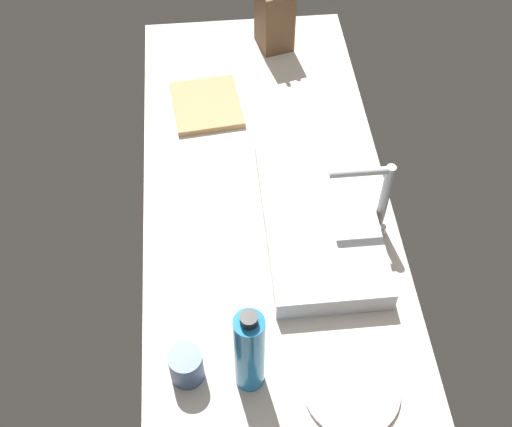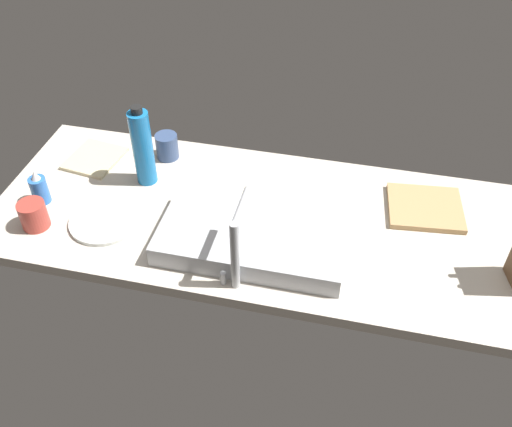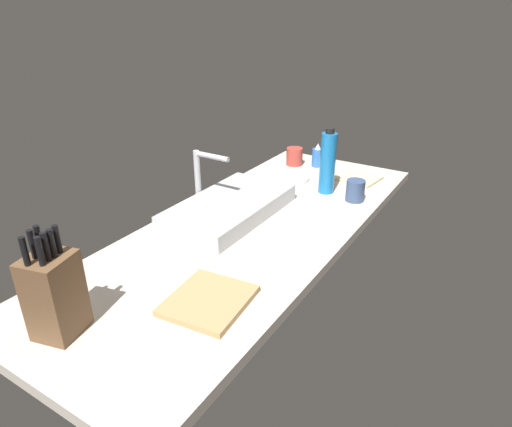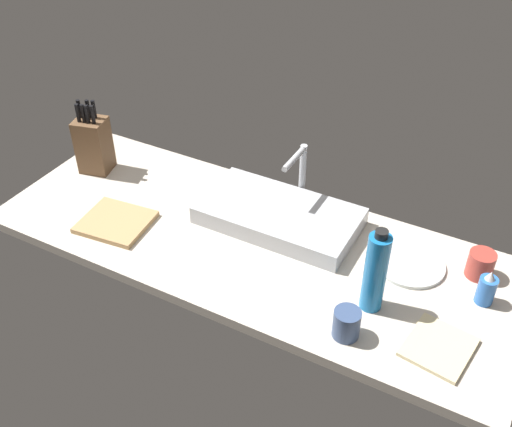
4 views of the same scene
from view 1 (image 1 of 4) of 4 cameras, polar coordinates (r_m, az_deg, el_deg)
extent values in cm
cube|color=beige|center=(176.79, 1.15, -0.81)|extent=(173.30, 66.00, 3.50)
cube|color=#B7BABF|center=(172.15, 5.42, -0.47)|extent=(52.80, 28.26, 6.28)
cylinder|color=#B7BABF|center=(168.37, 10.91, 1.35)|extent=(2.40, 2.40, 22.50)
cylinder|color=#B7BABF|center=(158.97, 8.88, 3.51)|extent=(2.00, 14.80, 2.00)
cylinder|color=#B7BABF|center=(173.49, 10.70, -1.48)|extent=(1.60, 1.60, 4.00)
cube|color=brown|center=(220.90, 1.60, 16.37)|extent=(13.15, 12.36, 20.98)
cube|color=tan|center=(204.23, -4.25, 9.25)|extent=(24.18, 22.10, 1.80)
cylinder|color=#1970B7|center=(140.81, -0.57, -11.77)|extent=(6.46, 6.46, 25.44)
cylinder|color=black|center=(128.57, -0.61, -9.04)|extent=(3.55, 3.55, 2.20)
cylinder|color=silver|center=(151.96, 8.17, -14.73)|extent=(21.20, 21.20, 1.20)
cylinder|color=#384C75|center=(149.48, -5.98, -12.82)|extent=(7.51, 7.51, 8.74)
camera|label=2|loc=(1.90, 49.96, 30.83)|focal=39.90mm
camera|label=3|loc=(2.44, -24.09, 32.65)|focal=31.08mm
camera|label=4|loc=(1.23, -79.13, 4.37)|focal=42.29mm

